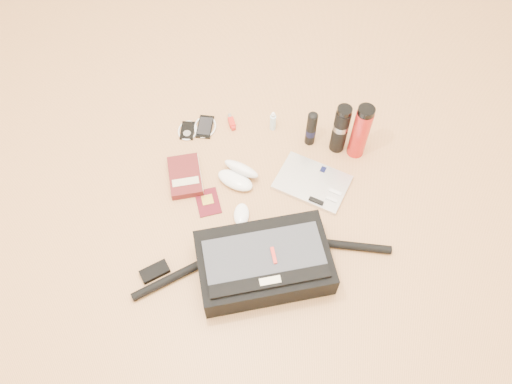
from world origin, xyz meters
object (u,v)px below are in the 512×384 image
(thermos_black, at_px, (340,129))
(laptop, at_px, (312,183))
(book, at_px, (185,176))
(messenger_bag, at_px, (263,263))
(thermos_red, at_px, (360,132))

(thermos_black, bearing_deg, laptop, -116.25)
(book, distance_m, thermos_black, 0.70)
(messenger_bag, relative_size, thermos_red, 3.42)
(messenger_bag, relative_size, laptop, 2.80)
(thermos_black, relative_size, thermos_red, 0.90)
(laptop, xyz_separation_m, thermos_black, (0.10, 0.21, 0.12))
(thermos_black, bearing_deg, thermos_red, -12.11)
(messenger_bag, height_order, laptop, messenger_bag)
(book, height_order, thermos_black, thermos_black)
(thermos_red, bearing_deg, book, -163.91)
(laptop, bearing_deg, thermos_red, 67.12)
(messenger_bag, bearing_deg, book, 117.07)
(thermos_black, bearing_deg, book, -160.57)
(book, bearing_deg, messenger_bag, -62.50)
(messenger_bag, xyz_separation_m, book, (-0.37, 0.39, -0.05))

